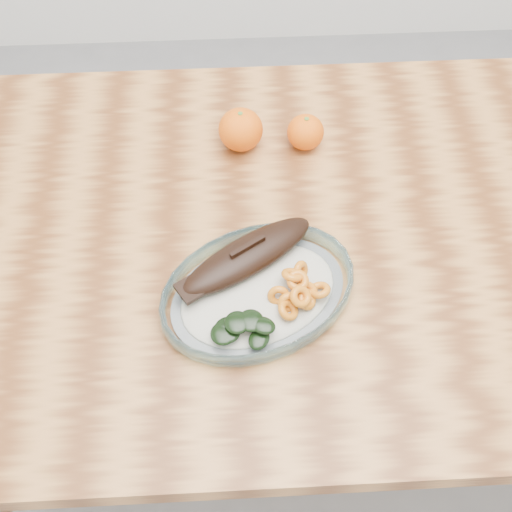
# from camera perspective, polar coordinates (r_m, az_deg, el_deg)

# --- Properties ---
(ground) EXTENTS (3.00, 3.00, 0.00)m
(ground) POSITION_cam_1_polar(r_m,az_deg,el_deg) (1.69, 2.45, -13.15)
(ground) COLOR slate
(ground) RESTS_ON ground
(dining_table) EXTENTS (1.20, 0.80, 0.75)m
(dining_table) POSITION_cam_1_polar(r_m,az_deg,el_deg) (1.11, 3.64, -0.69)
(dining_table) COLOR brown
(dining_table) RESTS_ON ground
(plated_meal) EXTENTS (0.70, 0.70, 0.08)m
(plated_meal) POSITION_cam_1_polar(r_m,az_deg,el_deg) (0.94, 0.16, -2.97)
(plated_meal) COLOR white
(plated_meal) RESTS_ON dining_table
(orange_left) EXTENTS (0.08, 0.08, 0.08)m
(orange_left) POSITION_cam_1_polar(r_m,az_deg,el_deg) (1.12, -1.37, 11.17)
(orange_left) COLOR #DD4904
(orange_left) RESTS_ON dining_table
(orange_right) EXTENTS (0.06, 0.06, 0.06)m
(orange_right) POSITION_cam_1_polar(r_m,az_deg,el_deg) (1.13, 4.42, 10.92)
(orange_right) COLOR #DD4904
(orange_right) RESTS_ON dining_table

